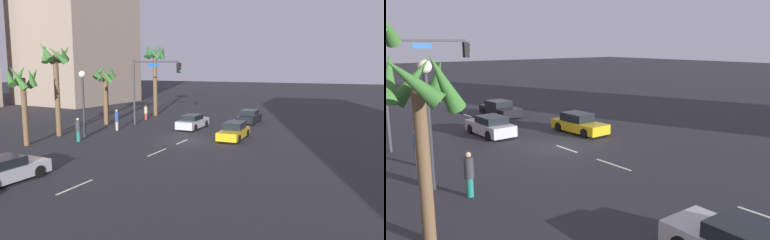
# 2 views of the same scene
# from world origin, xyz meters

# --- Properties ---
(ground_plane) EXTENTS (220.00, 220.00, 0.00)m
(ground_plane) POSITION_xyz_m (0.00, 0.00, 0.00)
(ground_plane) COLOR #28282D
(lane_stripe_2) EXTENTS (2.49, 0.14, 0.01)m
(lane_stripe_2) POSITION_xyz_m (-4.64, 0.00, 0.01)
(lane_stripe_2) COLOR silver
(lane_stripe_2) RESTS_ON ground_plane
(lane_stripe_3) EXTENTS (1.96, 0.14, 0.01)m
(lane_stripe_3) POSITION_xyz_m (-0.73, 0.00, 0.01)
(lane_stripe_3) COLOR silver
(lane_stripe_3) RESTS_ON ground_plane
(lane_stripe_4) EXTENTS (1.81, 0.14, 0.01)m
(lane_stripe_4) POSITION_xyz_m (9.45, 0.00, 0.01)
(lane_stripe_4) COLOR silver
(lane_stripe_4) RESTS_ON ground_plane
(lane_stripe_5) EXTENTS (2.59, 0.14, 0.01)m
(lane_stripe_5) POSITION_xyz_m (13.79, 0.00, 0.01)
(lane_stripe_5) COLOR silver
(lane_stripe_5) RESTS_ON ground_plane
(lane_stripe_6) EXTENTS (2.40, 0.14, 0.01)m
(lane_stripe_6) POSITION_xyz_m (15.36, 0.00, 0.01)
(lane_stripe_6) COLOR silver
(lane_stripe_6) RESTS_ON ground_plane
(car_1) EXTENTS (4.27, 1.99, 1.32)m
(car_1) POSITION_xyz_m (11.15, -2.02, 0.62)
(car_1) COLOR black
(car_1) RESTS_ON ground_plane
(car_3) EXTENTS (4.28, 1.85, 1.34)m
(car_3) POSITION_xyz_m (5.30, 1.83, 0.63)
(car_3) COLOR #B7B7BC
(car_3) RESTS_ON ground_plane
(car_4) EXTENTS (4.39, 1.90, 1.37)m
(car_4) POSITION_xyz_m (2.11, -3.30, 0.63)
(car_4) COLOR gold
(car_4) RESTS_ON ground_plane
(traffic_signal) EXTENTS (0.41, 5.31, 6.54)m
(traffic_signal) POSITION_xyz_m (5.20, 6.47, 4.44)
(traffic_signal) COLOR #38383D
(traffic_signal) RESTS_ON ground_plane
(streetlamp) EXTENTS (0.56, 0.56, 5.49)m
(streetlamp) POSITION_xyz_m (-2.24, 8.32, 3.90)
(streetlamp) COLOR #2D2D33
(streetlamp) RESTS_ON ground_plane
(pedestrian_1) EXTENTS (0.40, 0.40, 1.88)m
(pedestrian_1) POSITION_xyz_m (-3.97, 7.45, 0.99)
(pedestrian_1) COLOR #1E7266
(pedestrian_1) RESTS_ON ground_plane
(pedestrian_2) EXTENTS (0.46, 0.46, 1.93)m
(pedestrian_2) POSITION_xyz_m (1.52, 7.77, 1.04)
(pedestrian_2) COLOR #B2A58C
(pedestrian_2) RESTS_ON ground_plane
(palm_tree_0) EXTENTS (2.65, 2.48, 6.00)m
(palm_tree_0) POSITION_xyz_m (-6.73, 9.98, 4.48)
(palm_tree_0) COLOR brown
(palm_tree_0) RESTS_ON ground_plane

